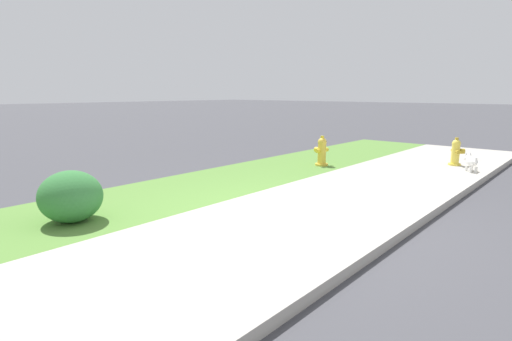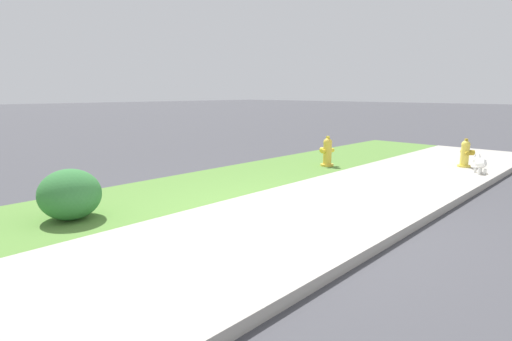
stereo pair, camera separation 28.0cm
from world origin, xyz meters
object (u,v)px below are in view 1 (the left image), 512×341
fire_hydrant_far_end (456,152)px  fire_hydrant_mid_block (322,151)px  shrub_bush_far_verge (71,196)px  small_white_dog (471,161)px

fire_hydrant_far_end → fire_hydrant_mid_block: (-2.02, 2.30, 0.02)m
fire_hydrant_far_end → shrub_bush_far_verge: size_ratio=0.82×
small_white_dog → fire_hydrant_mid_block: bearing=83.2°
fire_hydrant_mid_block → shrub_bush_far_verge: (-5.59, 0.26, 0.01)m
small_white_dog → fire_hydrant_far_end: bearing=4.2°
fire_hydrant_far_end → fire_hydrant_mid_block: size_ratio=0.94×
fire_hydrant_mid_block → small_white_dog: bearing=-53.0°
fire_hydrant_mid_block → small_white_dog: size_ratio=1.48×
fire_hydrant_mid_block → small_white_dog: 3.12m
small_white_dog → shrub_bush_far_verge: shrub_bush_far_verge is taller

